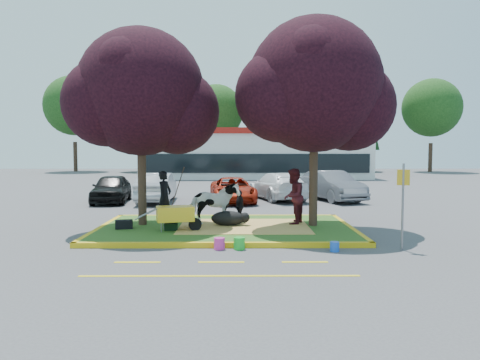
{
  "coord_description": "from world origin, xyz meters",
  "views": [
    {
      "loc": [
        0.38,
        -15.18,
        2.74
      ],
      "look_at": [
        0.48,
        0.5,
        1.64
      ],
      "focal_mm": 35.0,
      "sensor_mm": 36.0,
      "label": 1
    }
  ],
  "objects_px": {
    "sign_post": "(403,197)",
    "bucket_blue": "(335,247)",
    "bucket_pink": "(219,244)",
    "calf": "(228,218)",
    "car_black": "(111,188)",
    "bucket_green": "(239,243)",
    "cow": "(214,204)",
    "handler": "(165,196)",
    "wheelbarrow": "(176,214)",
    "car_silver": "(157,187)"
  },
  "relations": [
    {
      "from": "handler",
      "to": "sign_post",
      "type": "height_order",
      "value": "sign_post"
    },
    {
      "from": "calf",
      "to": "bucket_pink",
      "type": "height_order",
      "value": "calf"
    },
    {
      "from": "calf",
      "to": "handler",
      "type": "xyz_separation_m",
      "value": [
        -2.24,
        0.95,
        0.64
      ]
    },
    {
      "from": "handler",
      "to": "car_black",
      "type": "distance_m",
      "value": 7.88
    },
    {
      "from": "sign_post",
      "to": "bucket_pink",
      "type": "height_order",
      "value": "sign_post"
    },
    {
      "from": "cow",
      "to": "bucket_green",
      "type": "distance_m",
      "value": 3.39
    },
    {
      "from": "wheelbarrow",
      "to": "sign_post",
      "type": "xyz_separation_m",
      "value": [
        6.3,
        -2.07,
        0.74
      ]
    },
    {
      "from": "wheelbarrow",
      "to": "car_black",
      "type": "bearing_deg",
      "value": 101.98
    },
    {
      "from": "bucket_pink",
      "to": "cow",
      "type": "bearing_deg",
      "value": 95.47
    },
    {
      "from": "calf",
      "to": "wheelbarrow",
      "type": "bearing_deg",
      "value": -138.53
    },
    {
      "from": "handler",
      "to": "car_silver",
      "type": "distance_m",
      "value": 7.19
    },
    {
      "from": "wheelbarrow",
      "to": "bucket_green",
      "type": "xyz_separation_m",
      "value": [
        1.96,
        -1.98,
        -0.51
      ]
    },
    {
      "from": "handler",
      "to": "wheelbarrow",
      "type": "distance_m",
      "value": 2.04
    },
    {
      "from": "sign_post",
      "to": "car_black",
      "type": "xyz_separation_m",
      "value": [
        -10.66,
        10.92,
        -0.72
      ]
    },
    {
      "from": "calf",
      "to": "handler",
      "type": "height_order",
      "value": "handler"
    },
    {
      "from": "wheelbarrow",
      "to": "calf",
      "type": "bearing_deg",
      "value": 16.55
    },
    {
      "from": "handler",
      "to": "bucket_blue",
      "type": "xyz_separation_m",
      "value": [
        5.1,
        -4.15,
        -0.9
      ]
    },
    {
      "from": "handler",
      "to": "bucket_green",
      "type": "distance_m",
      "value": 4.76
    },
    {
      "from": "wheelbarrow",
      "to": "car_black",
      "type": "height_order",
      "value": "car_black"
    },
    {
      "from": "cow",
      "to": "handler",
      "type": "distance_m",
      "value": 1.89
    },
    {
      "from": "calf",
      "to": "cow",
      "type": "bearing_deg",
      "value": 161.91
    },
    {
      "from": "car_silver",
      "to": "bucket_blue",
      "type": "bearing_deg",
      "value": 118.91
    },
    {
      "from": "handler",
      "to": "bucket_green",
      "type": "xyz_separation_m",
      "value": [
        2.6,
        -3.89,
        -0.87
      ]
    },
    {
      "from": "bucket_pink",
      "to": "car_silver",
      "type": "height_order",
      "value": "car_silver"
    },
    {
      "from": "bucket_blue",
      "to": "car_silver",
      "type": "bearing_deg",
      "value": 120.55
    },
    {
      "from": "cow",
      "to": "bucket_pink",
      "type": "height_order",
      "value": "cow"
    },
    {
      "from": "sign_post",
      "to": "bucket_pink",
      "type": "xyz_separation_m",
      "value": [
        -4.87,
        0.09,
        -1.26
      ]
    },
    {
      "from": "handler",
      "to": "bucket_blue",
      "type": "distance_m",
      "value": 6.64
    },
    {
      "from": "bucket_blue",
      "to": "car_silver",
      "type": "xyz_separation_m",
      "value": [
        -6.6,
        11.18,
        0.61
      ]
    },
    {
      "from": "bucket_pink",
      "to": "wheelbarrow",
      "type": "bearing_deg",
      "value": 125.79
    },
    {
      "from": "sign_post",
      "to": "bucket_blue",
      "type": "xyz_separation_m",
      "value": [
        -1.83,
        -0.17,
        -1.28
      ]
    },
    {
      "from": "wheelbarrow",
      "to": "bucket_blue",
      "type": "height_order",
      "value": "wheelbarrow"
    },
    {
      "from": "bucket_green",
      "to": "bucket_pink",
      "type": "xyz_separation_m",
      "value": [
        -0.53,
        0.0,
        -0.01
      ]
    },
    {
      "from": "bucket_pink",
      "to": "car_black",
      "type": "xyz_separation_m",
      "value": [
        -5.79,
        10.83,
        0.54
      ]
    },
    {
      "from": "bucket_green",
      "to": "car_black",
      "type": "distance_m",
      "value": 12.55
    },
    {
      "from": "calf",
      "to": "car_silver",
      "type": "height_order",
      "value": "car_silver"
    },
    {
      "from": "cow",
      "to": "bucket_green",
      "type": "height_order",
      "value": "cow"
    },
    {
      "from": "wheelbarrow",
      "to": "bucket_blue",
      "type": "bearing_deg",
      "value": -40.89
    },
    {
      "from": "bucket_green",
      "to": "bucket_blue",
      "type": "bearing_deg",
      "value": -5.86
    },
    {
      "from": "car_black",
      "to": "car_silver",
      "type": "xyz_separation_m",
      "value": [
        2.23,
        0.09,
        0.04
      ]
    },
    {
      "from": "calf",
      "to": "car_black",
      "type": "distance_m",
      "value": 9.89
    },
    {
      "from": "sign_post",
      "to": "car_silver",
      "type": "distance_m",
      "value": 13.89
    },
    {
      "from": "bucket_blue",
      "to": "cow",
      "type": "bearing_deg",
      "value": 134.02
    },
    {
      "from": "bucket_green",
      "to": "car_black",
      "type": "relative_size",
      "value": 0.08
    },
    {
      "from": "cow",
      "to": "sign_post",
      "type": "distance_m",
      "value": 6.17
    },
    {
      "from": "wheelbarrow",
      "to": "car_silver",
      "type": "height_order",
      "value": "car_silver"
    },
    {
      "from": "calf",
      "to": "car_black",
      "type": "bearing_deg",
      "value": 137.77
    },
    {
      "from": "sign_post",
      "to": "bucket_pink",
      "type": "relative_size",
      "value": 7.33
    },
    {
      "from": "bucket_blue",
      "to": "handler",
      "type": "bearing_deg",
      "value": 140.89
    },
    {
      "from": "sign_post",
      "to": "cow",
      "type": "bearing_deg",
      "value": 164.21
    }
  ]
}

